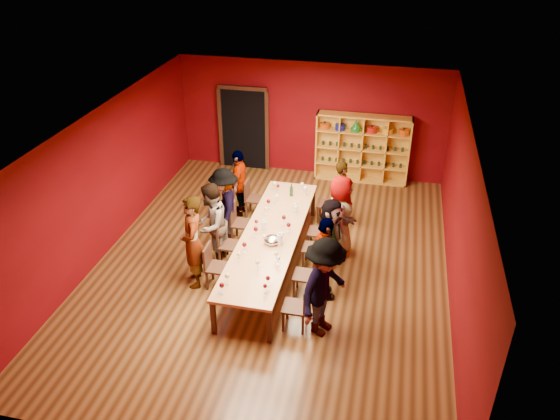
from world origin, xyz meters
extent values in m
cube|color=#4D2E14|center=(0.00, 0.00, -0.01)|extent=(7.10, 9.10, 0.02)
cube|color=#5A040A|center=(0.00, 4.51, 1.50)|extent=(7.10, 0.02, 3.00)
cube|color=#5A040A|center=(0.00, -4.51, 1.50)|extent=(7.10, 0.02, 3.00)
cube|color=#5A040A|center=(-3.51, 0.00, 1.50)|extent=(0.02, 9.10, 3.00)
cube|color=#5A040A|center=(3.51, 0.00, 1.50)|extent=(0.02, 9.10, 3.00)
cube|color=white|center=(0.00, 0.00, 3.01)|extent=(7.10, 9.10, 0.02)
cube|color=#BA814D|center=(0.00, 0.00, 0.72)|extent=(1.10, 4.50, 0.06)
cube|color=black|center=(-0.49, -2.17, 0.34)|extent=(0.08, 0.08, 0.69)
cube|color=black|center=(-0.49, 2.17, 0.34)|extent=(0.08, 0.08, 0.69)
cube|color=black|center=(0.49, -2.17, 0.34)|extent=(0.08, 0.08, 0.69)
cube|color=black|center=(0.49, 2.17, 0.34)|extent=(0.08, 0.08, 0.69)
cube|color=black|center=(-1.80, 4.44, 1.10)|extent=(1.20, 0.14, 2.20)
cube|color=black|center=(-1.80, 4.37, 2.25)|extent=(1.32, 0.06, 0.10)
cube|color=black|center=(-2.45, 4.37, 1.10)|extent=(0.10, 0.06, 2.20)
cube|color=black|center=(-1.15, 4.37, 1.10)|extent=(0.10, 0.06, 2.20)
cube|color=gold|center=(0.22, 4.28, 0.90)|extent=(0.04, 0.40, 1.80)
cube|color=gold|center=(2.58, 4.28, 0.90)|extent=(0.04, 0.40, 1.80)
cube|color=gold|center=(1.40, 4.28, 1.78)|extent=(2.40, 0.40, 0.04)
cube|color=gold|center=(1.40, 4.28, 0.02)|extent=(2.40, 0.40, 0.04)
cube|color=gold|center=(1.40, 4.47, 0.90)|extent=(2.40, 0.02, 1.80)
cube|color=gold|center=(1.40, 4.28, 0.45)|extent=(2.36, 0.38, 0.03)
cube|color=gold|center=(1.40, 4.28, 0.90)|extent=(2.36, 0.38, 0.03)
cube|color=gold|center=(1.40, 4.28, 1.35)|extent=(2.36, 0.38, 0.03)
cube|color=gold|center=(0.80, 4.28, 0.90)|extent=(0.03, 0.38, 1.76)
cube|color=gold|center=(1.40, 4.28, 0.90)|extent=(0.03, 0.38, 1.76)
cube|color=gold|center=(2.00, 4.28, 0.90)|extent=(0.03, 0.38, 1.76)
cylinder|color=#C34C0B|center=(0.40, 4.28, 1.44)|extent=(0.26, 0.26, 0.15)
sphere|color=black|center=(0.40, 4.28, 1.53)|extent=(0.05, 0.05, 0.05)
cylinder|color=navy|center=(0.80, 4.28, 1.44)|extent=(0.26, 0.26, 0.15)
sphere|color=black|center=(0.80, 4.28, 1.53)|extent=(0.05, 0.05, 0.05)
cylinder|color=#1B6D27|center=(1.20, 4.28, 1.41)|extent=(0.26, 0.26, 0.08)
cone|color=#1B6D27|center=(1.20, 4.28, 1.56)|extent=(0.24, 0.24, 0.22)
cylinder|color=#A51912|center=(1.60, 4.28, 1.44)|extent=(0.26, 0.26, 0.15)
sphere|color=black|center=(1.60, 4.28, 1.53)|extent=(0.05, 0.05, 0.05)
cylinder|color=gold|center=(2.00, 4.28, 1.44)|extent=(0.26, 0.26, 0.15)
sphere|color=black|center=(2.00, 4.28, 1.53)|extent=(0.05, 0.05, 0.05)
cylinder|color=#C34C0B|center=(2.40, 4.28, 1.44)|extent=(0.26, 0.26, 0.15)
sphere|color=black|center=(2.40, 4.28, 1.53)|extent=(0.05, 0.05, 0.05)
cylinder|color=black|center=(0.38, 4.28, 0.52)|extent=(0.07, 0.07, 0.10)
cylinder|color=black|center=(0.56, 4.28, 0.52)|extent=(0.07, 0.07, 0.10)
cylinder|color=black|center=(0.75, 4.28, 0.52)|extent=(0.07, 0.07, 0.10)
cylinder|color=black|center=(0.93, 4.28, 0.52)|extent=(0.07, 0.07, 0.10)
cylinder|color=black|center=(1.12, 4.28, 0.52)|extent=(0.07, 0.07, 0.10)
cylinder|color=black|center=(1.30, 4.28, 0.52)|extent=(0.07, 0.07, 0.10)
cylinder|color=black|center=(1.49, 4.28, 0.52)|extent=(0.07, 0.07, 0.10)
cylinder|color=black|center=(1.67, 4.28, 0.52)|extent=(0.07, 0.07, 0.10)
cylinder|color=black|center=(1.86, 4.28, 0.52)|extent=(0.07, 0.07, 0.10)
cylinder|color=black|center=(2.04, 4.28, 0.52)|extent=(0.07, 0.07, 0.10)
cylinder|color=black|center=(2.23, 4.28, 0.52)|extent=(0.07, 0.07, 0.10)
cylinder|color=black|center=(2.42, 4.28, 0.52)|extent=(0.07, 0.07, 0.10)
cylinder|color=black|center=(0.38, 4.28, 0.97)|extent=(0.07, 0.07, 0.10)
cylinder|color=black|center=(0.56, 4.28, 0.97)|extent=(0.07, 0.07, 0.10)
cylinder|color=black|center=(0.75, 4.28, 0.97)|extent=(0.07, 0.07, 0.10)
cylinder|color=black|center=(0.93, 4.28, 0.97)|extent=(0.07, 0.07, 0.10)
cylinder|color=black|center=(1.12, 4.28, 0.97)|extent=(0.07, 0.07, 0.10)
cylinder|color=black|center=(1.30, 4.28, 0.97)|extent=(0.07, 0.07, 0.10)
cylinder|color=black|center=(1.49, 4.28, 0.97)|extent=(0.07, 0.07, 0.10)
cylinder|color=black|center=(1.67, 4.28, 0.97)|extent=(0.07, 0.07, 0.10)
cylinder|color=black|center=(1.86, 4.28, 0.97)|extent=(0.07, 0.07, 0.10)
cylinder|color=black|center=(2.04, 4.28, 0.97)|extent=(0.07, 0.07, 0.10)
cylinder|color=black|center=(2.23, 4.28, 0.97)|extent=(0.07, 0.07, 0.10)
cylinder|color=black|center=(2.42, 4.28, 0.97)|extent=(0.07, 0.07, 0.10)
cube|color=black|center=(-0.83, -0.89, 0.43)|extent=(0.42, 0.42, 0.04)
cube|color=black|center=(-1.02, -0.89, 0.67)|extent=(0.04, 0.40, 0.44)
cube|color=black|center=(-1.00, -1.06, 0.21)|extent=(0.04, 0.04, 0.41)
cube|color=black|center=(-0.66, -1.06, 0.21)|extent=(0.04, 0.04, 0.41)
cube|color=black|center=(-1.00, -0.72, 0.21)|extent=(0.04, 0.04, 0.41)
cube|color=black|center=(-0.66, -0.72, 0.21)|extent=(0.04, 0.04, 0.41)
imported|color=white|center=(-1.29, -0.89, 0.94)|extent=(0.72, 0.82, 1.89)
cube|color=black|center=(-0.83, -0.11, 0.43)|extent=(0.42, 0.42, 0.04)
cube|color=black|center=(-1.02, -0.11, 0.67)|extent=(0.04, 0.40, 0.44)
cube|color=black|center=(-1.00, -0.28, 0.21)|extent=(0.04, 0.04, 0.41)
cube|color=black|center=(-0.66, -0.28, 0.21)|extent=(0.04, 0.04, 0.41)
cube|color=black|center=(-1.00, 0.06, 0.21)|extent=(0.04, 0.04, 0.41)
cube|color=black|center=(-0.66, 0.06, 0.21)|extent=(0.04, 0.04, 0.41)
imported|color=#535358|center=(-1.20, -0.11, 0.87)|extent=(0.53, 0.88, 1.75)
cube|color=black|center=(-0.83, 0.74, 0.43)|extent=(0.42, 0.42, 0.04)
cube|color=black|center=(-1.02, 0.74, 0.67)|extent=(0.04, 0.40, 0.44)
cube|color=black|center=(-1.00, 0.57, 0.21)|extent=(0.04, 0.04, 0.41)
cube|color=black|center=(-0.66, 0.57, 0.21)|extent=(0.04, 0.04, 0.41)
cube|color=black|center=(-1.00, 0.91, 0.21)|extent=(0.04, 0.04, 0.41)
cube|color=black|center=(-0.66, 0.91, 0.21)|extent=(0.04, 0.04, 0.41)
imported|color=silver|center=(-1.19, 0.74, 0.84)|extent=(0.78, 1.17, 1.68)
cube|color=black|center=(-0.83, 1.88, 0.43)|extent=(0.42, 0.42, 0.04)
cube|color=black|center=(-1.02, 1.88, 0.67)|extent=(0.04, 0.40, 0.44)
cube|color=black|center=(-1.00, 1.71, 0.21)|extent=(0.04, 0.04, 0.41)
cube|color=black|center=(-0.66, 1.71, 0.21)|extent=(0.04, 0.04, 0.41)
cube|color=black|center=(-1.00, 2.05, 0.21)|extent=(0.04, 0.04, 0.41)
cube|color=black|center=(-0.66, 2.05, 0.21)|extent=(0.04, 0.04, 0.41)
imported|color=silver|center=(-1.20, 1.88, 0.81)|extent=(0.47, 0.96, 1.62)
cube|color=black|center=(0.83, -1.70, 0.43)|extent=(0.42, 0.42, 0.04)
cube|color=black|center=(1.02, -1.70, 0.67)|extent=(0.04, 0.40, 0.44)
cube|color=black|center=(0.66, -1.87, 0.21)|extent=(0.04, 0.04, 0.41)
cube|color=black|center=(1.00, -1.87, 0.21)|extent=(0.04, 0.04, 0.41)
cube|color=black|center=(0.66, -1.53, 0.21)|extent=(0.04, 0.04, 0.41)
cube|color=black|center=(1.00, -1.53, 0.21)|extent=(0.04, 0.04, 0.41)
imported|color=pink|center=(1.32, -1.70, 0.92)|extent=(0.91, 1.29, 1.85)
cube|color=black|center=(0.83, -0.78, 0.43)|extent=(0.42, 0.42, 0.04)
cube|color=black|center=(1.02, -0.78, 0.67)|extent=(0.04, 0.40, 0.44)
cube|color=black|center=(0.66, -0.95, 0.21)|extent=(0.04, 0.04, 0.41)
cube|color=black|center=(1.00, -0.95, 0.21)|extent=(0.04, 0.04, 0.41)
cube|color=black|center=(0.66, -0.61, 0.21)|extent=(0.04, 0.04, 0.41)
cube|color=black|center=(1.00, -0.61, 0.21)|extent=(0.04, 0.04, 0.41)
imported|color=#121833|center=(1.18, -0.78, 0.85)|extent=(0.79, 1.09, 1.69)
cube|color=black|center=(0.83, 0.16, 0.43)|extent=(0.42, 0.42, 0.04)
cube|color=black|center=(1.02, 0.16, 0.67)|extent=(0.04, 0.40, 0.44)
cube|color=black|center=(0.66, -0.01, 0.21)|extent=(0.04, 0.04, 0.41)
cube|color=black|center=(1.00, -0.01, 0.21)|extent=(0.04, 0.04, 0.41)
cube|color=black|center=(0.66, 0.33, 0.21)|extent=(0.04, 0.04, 0.41)
cube|color=black|center=(1.00, 0.33, 0.21)|extent=(0.04, 0.04, 0.41)
imported|color=#48484D|center=(1.17, 0.16, 0.78)|extent=(0.89, 1.51, 1.57)
cube|color=black|center=(0.83, 0.78, 0.43)|extent=(0.42, 0.42, 0.04)
cube|color=black|center=(1.02, 0.78, 0.67)|extent=(0.04, 0.40, 0.44)
cube|color=black|center=(0.66, 0.61, 0.21)|extent=(0.04, 0.04, 0.41)
cube|color=black|center=(1.00, 0.61, 0.21)|extent=(0.04, 0.04, 0.41)
cube|color=black|center=(0.66, 0.95, 0.21)|extent=(0.04, 0.04, 0.41)
cube|color=black|center=(1.00, 0.95, 0.21)|extent=(0.04, 0.04, 0.41)
imported|color=silver|center=(1.26, 0.78, 0.88)|extent=(0.57, 0.91, 1.75)
cube|color=black|center=(0.83, 2.00, 0.43)|extent=(0.42, 0.42, 0.04)
cube|color=black|center=(1.02, 2.00, 0.67)|extent=(0.04, 0.40, 0.44)
cube|color=black|center=(0.66, 1.83, 0.21)|extent=(0.04, 0.04, 0.41)
cube|color=black|center=(1.00, 1.83, 0.21)|extent=(0.04, 0.04, 0.41)
cube|color=black|center=(0.66, 2.17, 0.21)|extent=(0.04, 0.04, 0.41)
cube|color=black|center=(1.00, 2.17, 0.21)|extent=(0.04, 0.04, 0.41)
imported|color=silver|center=(1.16, 2.00, 0.76)|extent=(0.48, 0.61, 1.53)
cylinder|color=white|center=(-0.36, -1.02, 0.75)|extent=(0.06, 0.06, 0.01)
cylinder|color=white|center=(-0.36, -1.02, 0.81)|extent=(0.01, 0.01, 0.10)
ellipsoid|color=beige|center=(-0.36, -1.02, 0.89)|extent=(0.07, 0.07, 0.08)
cylinder|color=white|center=(-0.33, -0.74, 0.75)|extent=(0.07, 0.07, 0.01)
cylinder|color=white|center=(-0.33, -0.74, 0.82)|extent=(0.01, 0.01, 0.12)
ellipsoid|color=#49070D|center=(-0.33, -0.74, 0.92)|extent=(0.09, 0.09, 0.10)
cylinder|color=white|center=(0.17, 0.40, 0.75)|extent=(0.07, 0.07, 0.01)
cylinder|color=white|center=(0.17, 0.40, 0.82)|extent=(0.01, 0.01, 0.12)
ellipsoid|color=#49070D|center=(0.17, 0.40, 0.92)|extent=(0.09, 0.09, 0.10)
cylinder|color=white|center=(-0.29, 0.72, 0.75)|extent=(0.06, 0.06, 0.01)
cylinder|color=white|center=(-0.29, 0.72, 0.81)|extent=(0.01, 0.01, 0.10)
ellipsoid|color=beige|center=(-0.29, 0.72, 0.89)|extent=(0.07, 0.07, 0.08)
cylinder|color=white|center=(0.27, 1.92, 0.75)|extent=(0.07, 0.07, 0.01)
cylinder|color=white|center=(0.27, 1.92, 0.82)|extent=(0.01, 0.01, 0.12)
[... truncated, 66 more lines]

